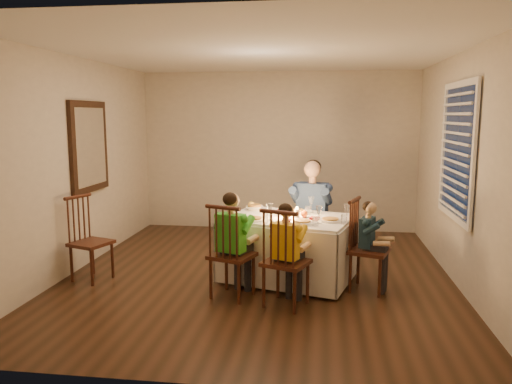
# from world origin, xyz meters

# --- Properties ---
(ground) EXTENTS (5.00, 5.00, 0.00)m
(ground) POSITION_xyz_m (0.00, 0.00, 0.00)
(ground) COLOR black
(ground) RESTS_ON ground
(wall_left) EXTENTS (0.02, 5.00, 2.60)m
(wall_left) POSITION_xyz_m (-2.25, 0.00, 1.30)
(wall_left) COLOR #B8AE9D
(wall_left) RESTS_ON ground
(wall_right) EXTENTS (0.02, 5.00, 2.60)m
(wall_right) POSITION_xyz_m (2.25, 0.00, 1.30)
(wall_right) COLOR #B8AE9D
(wall_right) RESTS_ON ground
(wall_back) EXTENTS (4.50, 0.02, 2.60)m
(wall_back) POSITION_xyz_m (0.00, 2.50, 1.30)
(wall_back) COLOR #B8AE9D
(wall_back) RESTS_ON ground
(ceiling) EXTENTS (5.00, 5.00, 0.00)m
(ceiling) POSITION_xyz_m (0.00, 0.00, 2.60)
(ceiling) COLOR white
(ceiling) RESTS_ON wall_back
(dining_table) EXTENTS (1.64, 1.37, 0.71)m
(dining_table) POSITION_xyz_m (0.36, -0.10, 0.53)
(dining_table) COLOR white
(dining_table) RESTS_ON ground
(chair_adult) EXTENTS (0.49, 0.47, 1.01)m
(chair_adult) POSITION_xyz_m (0.60, 0.61, 0.00)
(chair_adult) COLOR #32180D
(chair_adult) RESTS_ON ground
(chair_near_left) EXTENTS (0.52, 0.51, 1.01)m
(chair_near_left) POSITION_xyz_m (-0.19, -0.75, 0.00)
(chair_near_left) COLOR #32180D
(chair_near_left) RESTS_ON ground
(chair_near_right) EXTENTS (0.53, 0.52, 1.01)m
(chair_near_right) POSITION_xyz_m (0.39, -0.92, 0.00)
(chair_near_right) COLOR #32180D
(chair_near_right) RESTS_ON ground
(chair_end) EXTENTS (0.51, 0.52, 1.01)m
(chair_end) POSITION_xyz_m (1.25, -0.36, 0.00)
(chair_end) COLOR #32180D
(chair_end) RESTS_ON ground
(chair_extra) EXTENTS (0.50, 0.51, 0.99)m
(chair_extra) POSITION_xyz_m (-1.90, -0.42, 0.00)
(chair_extra) COLOR #32180D
(chair_extra) RESTS_ON ground
(adult) EXTENTS (0.59, 0.56, 1.33)m
(adult) POSITION_xyz_m (0.60, 0.61, 0.00)
(adult) COLOR navy
(adult) RESTS_ON ground
(child_green) EXTENTS (0.48, 0.46, 1.12)m
(child_green) POSITION_xyz_m (-0.19, -0.75, 0.00)
(child_green) COLOR green
(child_green) RESTS_ON ground
(child_yellow) EXTENTS (0.43, 0.42, 1.05)m
(child_yellow) POSITION_xyz_m (0.39, -0.92, 0.00)
(child_yellow) COLOR yellow
(child_yellow) RESTS_ON ground
(child_teal) EXTENTS (0.36, 0.38, 0.98)m
(child_teal) POSITION_xyz_m (1.25, -0.36, 0.00)
(child_teal) COLOR #182F3C
(child_teal) RESTS_ON ground
(setting_adult) EXTENTS (0.32, 0.32, 0.02)m
(setting_adult) POSITION_xyz_m (0.43, 0.20, 0.75)
(setting_adult) COLOR white
(setting_adult) RESTS_ON dining_table
(setting_green) EXTENTS (0.32, 0.32, 0.02)m
(setting_green) POSITION_xyz_m (-0.02, -0.33, 0.75)
(setting_green) COLOR white
(setting_green) RESTS_ON dining_table
(setting_yellow) EXTENTS (0.32, 0.32, 0.02)m
(setting_yellow) POSITION_xyz_m (0.53, -0.42, 0.75)
(setting_yellow) COLOR white
(setting_yellow) RESTS_ON dining_table
(setting_teal) EXTENTS (0.32, 0.32, 0.02)m
(setting_teal) POSITION_xyz_m (0.83, -0.27, 0.75)
(setting_teal) COLOR white
(setting_teal) RESTS_ON dining_table
(candle_left) EXTENTS (0.06, 0.06, 0.10)m
(candle_left) POSITION_xyz_m (0.26, -0.07, 0.79)
(candle_left) COLOR white
(candle_left) RESTS_ON dining_table
(candle_right) EXTENTS (0.06, 0.06, 0.10)m
(candle_right) POSITION_xyz_m (0.45, -0.12, 0.79)
(candle_right) COLOR white
(candle_right) RESTS_ON dining_table
(squash) EXTENTS (0.09, 0.09, 0.09)m
(squash) POSITION_xyz_m (-0.14, 0.35, 0.78)
(squash) COLOR yellow
(squash) RESTS_ON dining_table
(orange_fruit) EXTENTS (0.08, 0.08, 0.08)m
(orange_fruit) POSITION_xyz_m (0.53, -0.10, 0.78)
(orange_fruit) COLOR orange
(orange_fruit) RESTS_ON dining_table
(serving_bowl) EXTENTS (0.22, 0.22, 0.05)m
(serving_bowl) POSITION_xyz_m (-0.09, 0.27, 0.77)
(serving_bowl) COLOR white
(serving_bowl) RESTS_ON dining_table
(wall_mirror) EXTENTS (0.06, 0.95, 1.15)m
(wall_mirror) POSITION_xyz_m (-2.22, 0.30, 1.50)
(wall_mirror) COLOR black
(wall_mirror) RESTS_ON wall_left
(window_blinds) EXTENTS (0.07, 1.34, 1.54)m
(window_blinds) POSITION_xyz_m (2.21, 0.10, 1.50)
(window_blinds) COLOR #0D1934
(window_blinds) RESTS_ON wall_right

